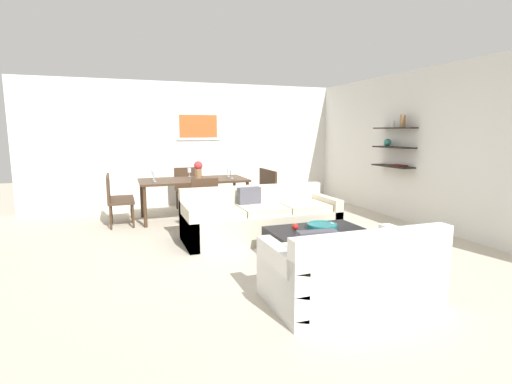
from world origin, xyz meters
name	(u,v)px	position (x,y,z in m)	size (l,w,h in m)	color
ground_plane	(263,244)	(0.00, 0.00, 0.00)	(18.00, 18.00, 0.00)	#BCB29E
back_wall_unit	(220,144)	(0.29, 3.53, 1.36)	(8.40, 0.09, 2.70)	silver
right_wall_shelf_unit	(406,147)	(3.03, 0.60, 1.35)	(0.34, 8.20, 2.70)	silver
sofa_beige	(260,219)	(0.08, 0.34, 0.29)	(2.37, 0.90, 0.78)	beige
loveseat_white	(351,272)	(0.13, -2.06, 0.29)	(1.62, 0.90, 0.78)	white
coffee_table	(319,245)	(0.45, -0.86, 0.19)	(1.25, 0.91, 0.38)	black
decorative_bowl	(322,226)	(0.53, -0.79, 0.42)	(0.40, 0.40, 0.07)	#19666B
candle_jar	(333,225)	(0.70, -0.77, 0.41)	(0.07, 0.07, 0.06)	silver
apple_on_coffee_table	(295,227)	(0.17, -0.72, 0.42)	(0.08, 0.08, 0.08)	red
dining_table	(194,183)	(-0.62, 2.05, 0.69)	(1.98, 0.97, 0.75)	#422D1E
dining_chair_foot	(204,200)	(-0.62, 1.16, 0.50)	(0.44, 0.44, 0.88)	#422D1E
dining_chair_head	(186,186)	(-0.62, 2.94, 0.50)	(0.44, 0.44, 0.88)	#422D1E
dining_chair_right_near	(267,190)	(0.77, 1.83, 0.50)	(0.44, 0.44, 0.88)	#422D1E
dining_chair_left_near	(116,198)	(-2.02, 1.83, 0.50)	(0.44, 0.44, 0.88)	#422D1E
dining_chair_left_far	(116,194)	(-2.02, 2.27, 0.50)	(0.44, 0.44, 0.88)	#422D1E
dining_chair_right_far	(259,187)	(0.77, 2.27, 0.50)	(0.44, 0.44, 0.88)	#422D1E
wine_glass_left_far	(153,173)	(-1.34, 2.17, 0.87)	(0.07, 0.07, 0.17)	silver
wine_glass_left_near	(155,175)	(-1.34, 1.93, 0.87)	(0.06, 0.06, 0.17)	silver
wine_glass_right_near	(232,172)	(0.10, 1.93, 0.86)	(0.08, 0.08, 0.17)	silver
wine_glass_head	(189,171)	(-0.62, 2.48, 0.87)	(0.07, 0.07, 0.17)	silver
wine_glass_right_far	(228,171)	(0.10, 2.17, 0.86)	(0.07, 0.07, 0.16)	silver
centerpiece_vase	(198,169)	(-0.53, 2.00, 0.94)	(0.16, 0.16, 0.34)	olive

